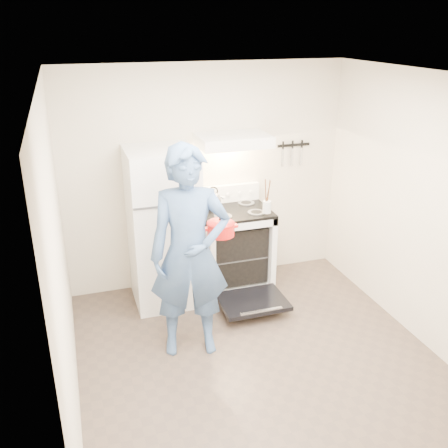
{
  "coord_description": "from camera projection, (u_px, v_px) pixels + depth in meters",
  "views": [
    {
      "loc": [
        -1.46,
        -3.4,
        2.88
      ],
      "look_at": [
        -0.05,
        1.0,
        1.0
      ],
      "focal_mm": 40.0,
      "sensor_mm": 36.0,
      "label": 1
    }
  ],
  "objects": [
    {
      "name": "oven_door",
      "position": [
        253.0,
        301.0,
        5.29
      ],
      "size": [
        0.7,
        0.54,
        0.04
      ],
      "primitive_type": "cube",
      "color": "black",
      "rests_on": "floor"
    },
    {
      "name": "dutch_oven",
      "position": [
        221.0,
        229.0,
        4.72
      ],
      "size": [
        0.33,
        0.26,
        0.22
      ],
      "primitive_type": null,
      "color": "red",
      "rests_on": "person"
    },
    {
      "name": "floor",
      "position": [
        263.0,
        366.0,
        4.49
      ],
      "size": [
        3.6,
        3.6,
        0.0
      ],
      "primitive_type": "plane",
      "color": "#4F4035",
      "rests_on": "ground"
    },
    {
      "name": "stove_body",
      "position": [
        235.0,
        250.0,
        5.68
      ],
      "size": [
        0.76,
        0.65,
        0.92
      ],
      "primitive_type": "cube",
      "color": "white",
      "rests_on": "floor"
    },
    {
      "name": "oven_rack",
      "position": [
        235.0,
        252.0,
        5.69
      ],
      "size": [
        0.6,
        0.52,
        0.01
      ],
      "primitive_type": "cube",
      "color": "slate",
      "rests_on": "stove_body"
    },
    {
      "name": "refrigerator",
      "position": [
        164.0,
        228.0,
        5.29
      ],
      "size": [
        0.7,
        0.7,
        1.7
      ],
      "primitive_type": "cube",
      "color": "white",
      "rests_on": "floor"
    },
    {
      "name": "cooktop",
      "position": [
        235.0,
        211.0,
        5.51
      ],
      "size": [
        0.76,
        0.65,
        0.03
      ],
      "primitive_type": "cube",
      "color": "black",
      "rests_on": "stove_body"
    },
    {
      "name": "tea_kettle",
      "position": [
        213.0,
        198.0,
        5.47
      ],
      "size": [
        0.21,
        0.18,
        0.26
      ],
      "primitive_type": null,
      "color": "#BBBBC0",
      "rests_on": "cooktop"
    },
    {
      "name": "person",
      "position": [
        190.0,
        254.0,
        4.39
      ],
      "size": [
        0.78,
        0.58,
        1.96
      ],
      "primitive_type": "imported",
      "rotation": [
        0.0,
        0.0,
        -0.17
      ],
      "color": "navy",
      "rests_on": "floor"
    },
    {
      "name": "pizza_stone",
      "position": [
        240.0,
        251.0,
        5.67
      ],
      "size": [
        0.29,
        0.29,
        0.02
      ],
      "primitive_type": "cylinder",
      "color": "#95714F",
      "rests_on": "oven_rack"
    },
    {
      "name": "back_wall",
      "position": [
        207.0,
        177.0,
        5.61
      ],
      "size": [
        3.2,
        0.02,
        2.5
      ],
      "primitive_type": "cube",
      "color": "beige",
      "rests_on": "ground"
    },
    {
      "name": "utensil_jar",
      "position": [
        267.0,
        207.0,
        5.31
      ],
      "size": [
        0.11,
        0.11,
        0.13
      ],
      "primitive_type": "cylinder",
      "rotation": [
        0.0,
        0.0,
        0.21
      ],
      "color": "silver",
      "rests_on": "cooktop"
    },
    {
      "name": "knife_strip",
      "position": [
        294.0,
        145.0,
        5.78
      ],
      "size": [
        0.4,
        0.02,
        0.03
      ],
      "primitive_type": "cube",
      "color": "black",
      "rests_on": "back_wall"
    },
    {
      "name": "backsplash",
      "position": [
        227.0,
        193.0,
        5.71
      ],
      "size": [
        0.76,
        0.07,
        0.2
      ],
      "primitive_type": "cube",
      "color": "white",
      "rests_on": "cooktop"
    },
    {
      "name": "range_hood",
      "position": [
        233.0,
        140.0,
        5.28
      ],
      "size": [
        0.76,
        0.5,
        0.12
      ],
      "primitive_type": "cube",
      "color": "white",
      "rests_on": "back_wall"
    }
  ]
}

